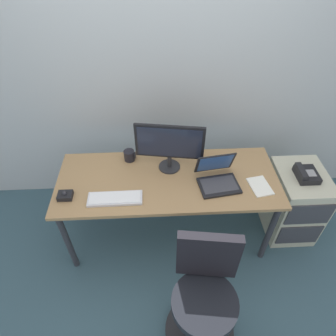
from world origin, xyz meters
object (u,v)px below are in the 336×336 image
Objects in this scene: desk_phone at (306,174)px; keyboard at (115,198)px; monitor_main at (169,144)px; office_chair at (204,298)px; laptop at (217,177)px; file_cabinet at (293,202)px; paper_notepad at (260,186)px; trackball_mouse at (65,195)px; coffee_mug at (130,155)px.

desk_phone reaches higher than keyboard.
monitor_main is 0.59m from keyboard.
office_chair is 0.89m from laptop.
office_chair is 1.77× the size of monitor_main.
file_cabinet is 0.90m from laptop.
keyboard is at bearing -176.30° from paper_notepad.
laptop is at bearing -174.90° from desk_phone.
monitor_main is at bearing 38.14° from keyboard.
keyboard is at bearing -141.86° from monitor_main.
desk_phone is 1.95m from trackball_mouse.
desk_phone is 0.46m from paper_notepad.
paper_notepad reaches higher than file_cabinet.
coffee_mug is at bearing 41.01° from trackball_mouse.
monitor_main is (-1.15, 0.11, 0.65)m from file_cabinet.
laptop reaches higher than office_chair.
desk_phone is 1.32m from office_chair.
office_chair is at bearing -64.70° from coffee_mug.
monitor_main is 1.57× the size of laptop.
desk_phone is 0.37× the size of monitor_main.
office_chair is at bearing -34.72° from trackball_mouse.
monitor_main is 0.89m from trackball_mouse.
laptop is (-0.77, -0.07, 0.07)m from desk_phone.
office_chair is at bearing -137.80° from file_cabinet.
laptop reaches higher than coffee_mug.
paper_notepad is at bearing -12.36° from laptop.
monitor_main is at bearing 174.68° from file_cabinet.
desk_phone is 1.50m from coffee_mug.
coffee_mug is (0.47, 0.41, 0.02)m from trackball_mouse.
desk_phone is 1.17m from monitor_main.
keyboard reaches higher than file_cabinet.
keyboard reaches higher than paper_notepad.
keyboard is 1.13m from paper_notepad.
trackball_mouse is at bearing -159.90° from monitor_main.
paper_notepad is (-0.44, -0.14, 0.03)m from desk_phone.
office_chair reaches higher than coffee_mug.
office_chair reaches higher than desk_phone.
office_chair is 1.14m from monitor_main.
monitor_main is at bearing -18.70° from coffee_mug.
keyboard is (-0.43, -0.34, -0.23)m from monitor_main.
laptop is 1.18m from trackball_mouse.
desk_phone is 0.57× the size of laptop.
monitor_main is 2.63× the size of paper_notepad.
laptop is at bearing 167.64° from paper_notepad.
keyboard is at bearing -101.59° from coffee_mug.
paper_notepad is (-0.44, -0.16, 0.41)m from file_cabinet.
trackball_mouse reaches higher than keyboard.
file_cabinet is at bearing 6.25° from laptop.
paper_notepad is (1.04, -0.38, -0.04)m from coffee_mug.
paper_notepad is (0.70, -0.26, -0.24)m from monitor_main.
monitor_main is 1.33× the size of keyboard.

